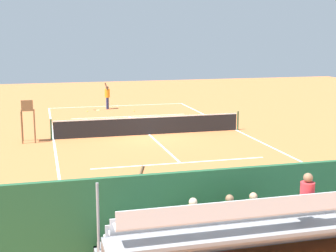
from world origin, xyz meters
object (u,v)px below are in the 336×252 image
umpire_chair (28,116)px  line_judge (142,202)px  bleacher_stand (294,224)px  tennis_racket (98,110)px  equipment_bag (270,222)px  tennis_ball_far (134,111)px  tennis_player (107,95)px  tennis_ball_near (87,111)px  courtside_bench (314,203)px  tennis_net (149,125)px

umpire_chair → line_judge: (-3.11, 12.80, -0.30)m
bleacher_stand → tennis_racket: bleacher_stand is taller
equipment_bag → tennis_ball_far: bearing=-90.7°
umpire_chair → line_judge: 13.18m
line_judge → umpire_chair: bearing=-76.4°
tennis_player → tennis_ball_far: tennis_player is taller
bleacher_stand → tennis_ball_near: (2.53, -24.05, -0.89)m
umpire_chair → bleacher_stand: bearing=112.7°
equipment_bag → line_judge: 3.65m
bleacher_stand → equipment_bag: bearing=-101.1°
bleacher_stand → line_judge: (3.17, -2.19, 0.09)m
courtside_bench → equipment_bag: bearing=5.2°
courtside_bench → umpire_chair: bearing=-58.0°
tennis_racket → umpire_chair: bearing=64.5°
equipment_bag → line_judge: bearing=-4.2°
tennis_net → tennis_ball_near: tennis_net is taller
equipment_bag → tennis_ball_far: (-0.26, -21.44, -0.15)m
tennis_racket → line_judge: 22.32m
courtside_bench → tennis_player: tennis_player is taller
equipment_bag → tennis_player: 23.02m
umpire_chair → tennis_player: (-5.27, -9.90, -0.30)m
tennis_player → line_judge: bearing=84.6°
umpire_chair → tennis_player: 11.22m
tennis_net → courtside_bench: 13.40m
umpire_chair → tennis_ball_far: 10.94m
tennis_player → line_judge: size_ratio=1.00×
tennis_net → tennis_ball_far: bearing=-95.1°
bleacher_stand → courtside_bench: (-1.80, -2.06, -0.37)m
tennis_net → equipment_bag: tennis_net is taller
bleacher_stand → tennis_racket: size_ratio=17.38×
umpire_chair → line_judge: umpire_chair is taller
courtside_bench → tennis_player: bearing=-83.0°
courtside_bench → tennis_ball_near: bearing=-78.9°
umpire_chair → equipment_bag: bearing=117.0°
courtside_bench → tennis_player: 23.01m
tennis_player → umpire_chair: bearing=62.0°
tennis_ball_near → line_judge: line_judge is taller
tennis_net → line_judge: 13.51m
bleacher_stand → tennis_ball_far: bleacher_stand is taller
umpire_chair → tennis_ball_near: 9.88m
umpire_chair → tennis_net: bearing=-176.9°
equipment_bag → tennis_racket: 22.61m
courtside_bench → tennis_ball_near: size_ratio=27.27×
tennis_ball_near → equipment_bag: bearing=97.5°
courtside_bench → tennis_player: size_ratio=0.93×
tennis_net → tennis_ball_near: 9.07m
equipment_bag → tennis_ball_near: equipment_bag is taller
tennis_net → tennis_ball_near: (2.46, -8.72, -0.47)m
equipment_bag → courtside_bench: bearing=-174.8°
equipment_bag → tennis_racket: equipment_bag is taller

